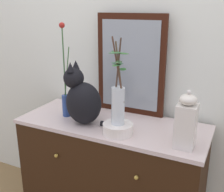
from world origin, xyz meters
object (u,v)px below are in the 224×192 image
(vase_glass_clear, at_px, (118,101))
(cat_sitting, at_px, (82,99))
(jar_lidded_porcelain, at_px, (186,122))
(bowl_porcelain, at_px, (118,129))
(vase_slim_green, at_px, (66,96))
(mirror_leaning, at_px, (130,65))
(sideboard, at_px, (112,177))
(candle_pillar, at_px, (80,104))

(vase_glass_clear, bearing_deg, cat_sitting, 169.49)
(vase_glass_clear, distance_m, jar_lidded_porcelain, 0.39)
(bowl_porcelain, height_order, vase_glass_clear, vase_glass_clear)
(vase_slim_green, bearing_deg, mirror_leaning, 35.11)
(mirror_leaning, relative_size, vase_glass_clear, 1.34)
(cat_sitting, bearing_deg, jar_lidded_porcelain, -3.28)
(mirror_leaning, xyz_separation_m, jar_lidded_porcelain, (0.46, -0.35, -0.19))
(jar_lidded_porcelain, bearing_deg, sideboard, 165.71)
(sideboard, height_order, bowl_porcelain, bowl_porcelain)
(jar_lidded_porcelain, distance_m, candle_pillar, 0.80)
(cat_sitting, xyz_separation_m, candle_pillar, (-0.12, 0.15, -0.10))
(cat_sitting, bearing_deg, bowl_porcelain, -10.08)
(vase_slim_green, height_order, jar_lidded_porcelain, vase_slim_green)
(cat_sitting, relative_size, bowl_porcelain, 2.32)
(sideboard, distance_m, jar_lidded_porcelain, 0.75)
(sideboard, relative_size, candle_pillar, 9.43)
(mirror_leaning, relative_size, bowl_porcelain, 3.78)
(jar_lidded_porcelain, bearing_deg, candle_pillar, 166.27)
(bowl_porcelain, relative_size, vase_glass_clear, 0.35)
(bowl_porcelain, xyz_separation_m, jar_lidded_porcelain, (0.39, 0.01, 0.11))
(cat_sitting, distance_m, vase_glass_clear, 0.28)
(cat_sitting, height_order, jar_lidded_porcelain, cat_sitting)
(sideboard, xyz_separation_m, candle_pillar, (-0.28, 0.06, 0.47))
(mirror_leaning, relative_size, candle_pillar, 5.21)
(sideboard, xyz_separation_m, vase_slim_green, (-0.33, -0.03, 0.55))
(sideboard, distance_m, bowl_porcelain, 0.47)
(sideboard, bearing_deg, cat_sitting, -152.01)
(bowl_porcelain, bearing_deg, sideboard, 127.47)
(sideboard, bearing_deg, jar_lidded_porcelain, -14.29)
(cat_sitting, bearing_deg, vase_glass_clear, -10.51)
(mirror_leaning, bearing_deg, jar_lidded_porcelain, -37.04)
(bowl_porcelain, xyz_separation_m, vase_glass_clear, (0.00, -0.00, 0.17))
(mirror_leaning, distance_m, vase_slim_green, 0.48)
(mirror_leaning, height_order, candle_pillar, mirror_leaning)
(cat_sitting, height_order, candle_pillar, cat_sitting)
(mirror_leaning, distance_m, bowl_porcelain, 0.47)
(bowl_porcelain, bearing_deg, mirror_leaning, 101.51)
(bowl_porcelain, bearing_deg, jar_lidded_porcelain, 1.50)
(candle_pillar, bearing_deg, sideboard, -12.76)
(jar_lidded_porcelain, bearing_deg, cat_sitting, 176.72)
(sideboard, distance_m, candle_pillar, 0.55)
(mirror_leaning, height_order, jar_lidded_porcelain, mirror_leaning)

